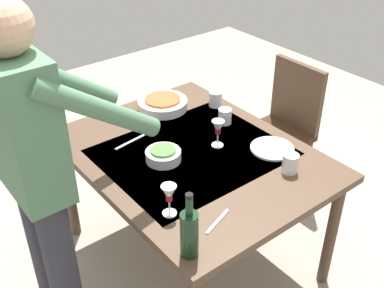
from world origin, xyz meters
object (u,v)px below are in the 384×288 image
water_cup_near_right (215,99)px  water_cup_far_left (290,163)px  side_bowl_salad (163,155)px  wine_glass_right (218,129)px  dining_table (192,163)px  serving_bowl_pasta (163,103)px  person_server (39,172)px  water_cup_near_left (225,116)px  dinner_plate_near (272,148)px  wine_glass_left (169,195)px  chair_near (284,122)px  wine_bottle (189,233)px

water_cup_near_right → water_cup_far_left: size_ratio=0.96×
side_bowl_salad → wine_glass_right: bearing=-101.9°
dining_table → serving_bowl_pasta: serving_bowl_pasta is taller
person_server → serving_bowl_pasta: person_server is taller
water_cup_near_left → water_cup_near_right: size_ratio=0.95×
wine_glass_right → serving_bowl_pasta: 0.53m
wine_glass_right → side_bowl_salad: wine_glass_right is taller
side_bowl_salad → dinner_plate_near: size_ratio=0.78×
water_cup_near_left → side_bowl_salad: bearing=100.5°
serving_bowl_pasta → side_bowl_salad: (-0.46, 0.32, 0.00)m
side_bowl_salad → water_cup_near_right: bearing=-64.2°
dining_table → wine_glass_right: (-0.03, -0.15, 0.18)m
wine_glass_left → water_cup_far_left: size_ratio=1.54×
wine_glass_right → side_bowl_salad: 0.32m
water_cup_near_right → water_cup_far_left: water_cup_far_left is taller
chair_near → wine_bottle: wine_bottle is taller
serving_bowl_pasta → dinner_plate_near: 0.75m
wine_glass_right → water_cup_far_left: 0.42m
wine_bottle → dinner_plate_near: (0.32, -0.80, -0.10)m
wine_bottle → chair_near: bearing=-62.2°
dinner_plate_near → person_server: bearing=77.7°
water_cup_near_left → side_bowl_salad: (-0.09, 0.50, -0.01)m
person_server → side_bowl_salad: size_ratio=9.38×
water_cup_far_left → wine_glass_right: bearing=17.1°
chair_near → side_bowl_salad: (-0.13, 1.07, 0.24)m
wine_bottle → wine_glass_left: (0.24, -0.08, -0.01)m
person_server → wine_glass_right: person_server is taller
wine_bottle → dinner_plate_near: wine_bottle is taller
dining_table → water_cup_near_left: (0.12, -0.34, 0.12)m
water_cup_far_left → chair_near: bearing=-47.5°
dining_table → dinner_plate_near: (-0.24, -0.35, 0.08)m
water_cup_far_left → water_cup_near_right: bearing=-12.4°
person_server → wine_bottle: (-0.57, -0.34, -0.11)m
wine_bottle → water_cup_near_right: wine_bottle is taller
water_cup_near_left → serving_bowl_pasta: 0.41m
person_server → serving_bowl_pasta: size_ratio=5.63×
wine_glass_left → water_cup_far_left: 0.66m
wine_glass_left → water_cup_far_left: bearing=-99.6°
wine_glass_left → side_bowl_salad: 0.42m
side_bowl_salad → wine_bottle: bearing=153.5°
wine_glass_left → water_cup_near_right: 1.03m
chair_near → water_cup_near_right: (0.16, 0.48, 0.26)m
wine_bottle → side_bowl_salad: 0.66m
dining_table → wine_glass_left: size_ratio=9.02×
person_server → dinner_plate_near: size_ratio=7.34×
person_server → side_bowl_salad: person_server is taller
person_server → chair_near: bearing=-84.9°
dining_table → side_bowl_salad: size_ratio=7.56×
water_cup_near_left → wine_glass_right: bearing=129.5°
wine_bottle → water_cup_near_right: 1.25m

